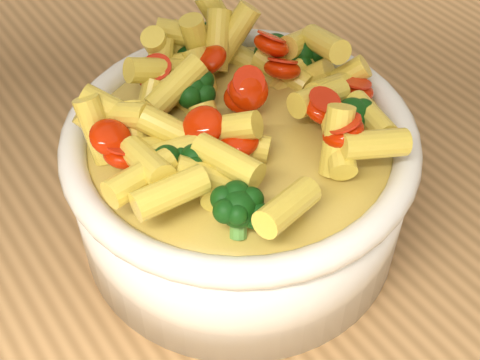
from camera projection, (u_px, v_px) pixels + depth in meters
table at (180, 284)px, 0.58m from camera, size 1.20×0.80×0.90m
serving_bowl at (240, 179)px, 0.45m from camera, size 0.23×0.23×0.10m
pasta_salad at (240, 110)px, 0.41m from camera, size 0.18×0.18×0.04m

